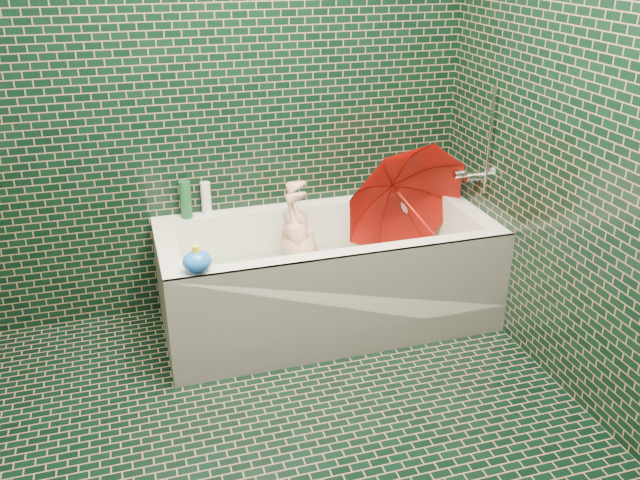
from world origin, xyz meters
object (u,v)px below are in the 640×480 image
object	(u,v)px
umbrella	(417,215)
bath_toy	(197,261)
child	(307,271)
rubber_duck	(418,183)
bathtub	(328,286)

from	to	relation	value
umbrella	bath_toy	xyz separation A→B (m)	(-1.19, -0.32, 0.05)
child	rubber_duck	distance (m)	0.88
rubber_duck	bath_toy	size ratio (longest dim) A/B	0.80
umbrella	child	bearing A→B (deg)	174.25
child	bath_toy	size ratio (longest dim) A/B	5.71
bath_toy	bathtub	bearing A→B (deg)	49.04
bathtub	umbrella	distance (m)	0.60
bathtub	umbrella	xyz separation A→B (m)	(0.49, 0.01, 0.34)
umbrella	bathtub	bearing A→B (deg)	176.42
umbrella	rubber_duck	world-z (taller)	umbrella
umbrella	rubber_duck	bearing A→B (deg)	60.30
child	umbrella	distance (m)	0.65
bathtub	bath_toy	xyz separation A→B (m)	(-0.70, -0.31, 0.39)
bathtub	bath_toy	size ratio (longest dim) A/B	10.68
bathtub	rubber_duck	xyz separation A→B (m)	(0.65, 0.36, 0.38)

